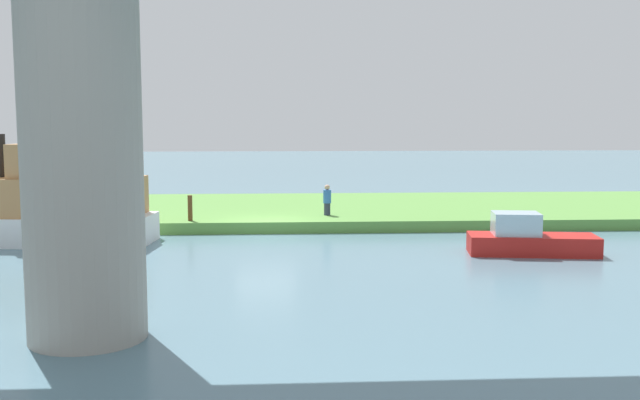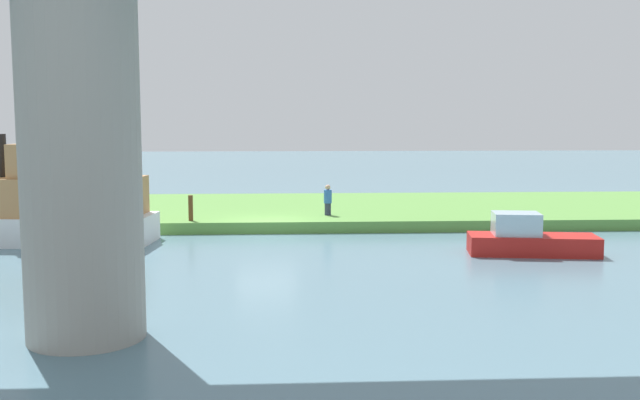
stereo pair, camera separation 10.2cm
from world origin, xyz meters
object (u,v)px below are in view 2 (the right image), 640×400
object	(u,v)px
mooring_post	(191,208)
motorboat_red	(52,203)
person_on_bank	(328,200)
bridge_pylon	(80,138)
motorboat_white	(529,239)

from	to	relation	value
mooring_post	motorboat_red	xyz separation A→B (m)	(5.08, 2.48, 0.53)
person_on_bank	motorboat_red	distance (m)	11.76
person_on_bank	motorboat_red	xyz separation A→B (m)	(11.07, 3.95, 0.38)
bridge_pylon	person_on_bank	world-z (taller)	bridge_pylon
mooring_post	motorboat_red	world-z (taller)	motorboat_red
bridge_pylon	motorboat_white	distance (m)	16.62
bridge_pylon	mooring_post	world-z (taller)	bridge_pylon
bridge_pylon	mooring_post	distance (m)	15.53
mooring_post	motorboat_white	distance (m)	14.03
person_on_bank	motorboat_red	size ratio (longest dim) A/B	0.16
motorboat_white	bridge_pylon	bearing A→B (deg)	35.17
bridge_pylon	motorboat_red	distance (m)	13.78
person_on_bank	motorboat_red	world-z (taller)	motorboat_red
motorboat_red	motorboat_white	bearing A→B (deg)	169.31
person_on_bank	mooring_post	world-z (taller)	person_on_bank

